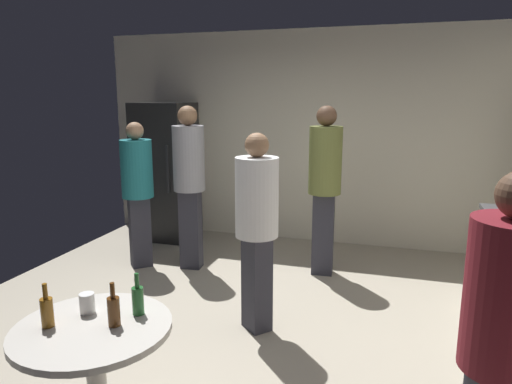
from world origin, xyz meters
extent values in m
cube|color=#B2A893|center=(0.00, 0.00, -0.05)|extent=(5.20, 5.20, 0.10)
cube|color=silver|center=(0.00, 2.63, 1.35)|extent=(5.32, 0.06, 2.70)
cube|color=black|center=(-1.73, 2.20, 0.90)|extent=(0.70, 0.65, 1.80)
cube|color=#262628|center=(-1.52, 1.86, 0.99)|extent=(0.03, 0.03, 0.60)
cylinder|color=beige|center=(-0.25, -1.42, 0.72)|extent=(0.80, 0.80, 0.03)
cylinder|color=#8C5919|center=(-0.46, -1.49, 0.81)|extent=(0.06, 0.06, 0.15)
cylinder|color=#8C5919|center=(-0.46, -1.49, 0.93)|extent=(0.02, 0.02, 0.08)
cylinder|color=#593314|center=(-0.14, -1.38, 0.81)|extent=(0.06, 0.06, 0.15)
cylinder|color=#593314|center=(-0.14, -1.38, 0.93)|extent=(0.02, 0.02, 0.08)
cylinder|color=#26662D|center=(-0.09, -1.24, 0.81)|extent=(0.06, 0.06, 0.15)
cylinder|color=#26662D|center=(-0.09, -1.24, 0.93)|extent=(0.02, 0.02, 0.08)
cylinder|color=white|center=(-0.36, -1.30, 0.79)|extent=(0.08, 0.08, 0.11)
cube|color=#2D2D38|center=(-1.50, 1.11, 0.40)|extent=(0.28, 0.27, 0.79)
cylinder|color=#1E727A|center=(-1.50, 1.11, 1.11)|extent=(0.48, 0.48, 0.63)
sphere|color=tan|center=(-1.50, 1.11, 1.52)|extent=(0.19, 0.19, 0.19)
cube|color=#2D2D38|center=(0.16, 0.11, 0.40)|extent=(0.28, 0.27, 0.79)
cylinder|color=white|center=(0.16, 0.11, 1.11)|extent=(0.48, 0.48, 0.63)
sphere|color=#8C6647|center=(0.16, 0.11, 1.51)|extent=(0.19, 0.19, 0.19)
cylinder|color=maroon|center=(1.63, -1.33, 1.11)|extent=(0.45, 0.45, 0.63)
cube|color=#2D2D38|center=(-0.93, 1.23, 0.44)|extent=(0.24, 0.19, 0.88)
cylinder|color=gray|center=(-0.93, 1.23, 1.23)|extent=(0.37, 0.37, 0.70)
sphere|color=#8C6647|center=(-0.93, 1.23, 1.68)|extent=(0.21, 0.21, 0.21)
cube|color=#2D2D38|center=(0.49, 1.48, 0.44)|extent=(0.23, 0.18, 0.88)
cylinder|color=olive|center=(0.49, 1.48, 1.23)|extent=(0.36, 0.36, 0.70)
sphere|color=brown|center=(0.49, 1.48, 1.68)|extent=(0.21, 0.21, 0.21)
camera|label=1|loc=(1.16, -3.23, 1.87)|focal=32.24mm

